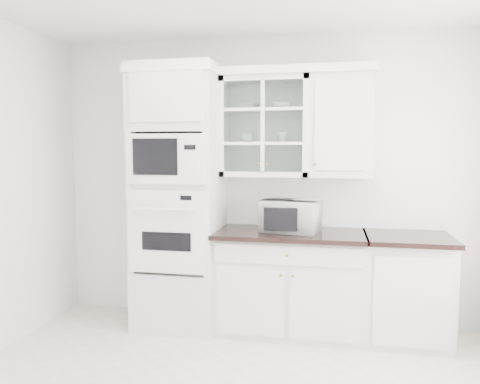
# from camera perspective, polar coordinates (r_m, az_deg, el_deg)

# --- Properties ---
(room_shell) EXTENTS (4.00, 3.50, 2.70)m
(room_shell) POSITION_cam_1_polar(r_m,az_deg,el_deg) (3.18, -0.42, 7.59)
(room_shell) COLOR white
(room_shell) RESTS_ON ground
(oven_column) EXTENTS (0.76, 0.68, 2.40)m
(oven_column) POSITION_cam_1_polar(r_m,az_deg,el_deg) (4.35, -7.47, -0.73)
(oven_column) COLOR silver
(oven_column) RESTS_ON ground
(base_cabinet_run) EXTENTS (1.32, 0.67, 0.92)m
(base_cabinet_run) POSITION_cam_1_polar(r_m,az_deg,el_deg) (4.31, 6.11, -10.77)
(base_cabinet_run) COLOR silver
(base_cabinet_run) RESTS_ON ground
(extra_base_cabinet) EXTENTS (0.72, 0.67, 0.92)m
(extra_base_cabinet) POSITION_cam_1_polar(r_m,az_deg,el_deg) (4.34, 19.62, -10.92)
(extra_base_cabinet) COLOR silver
(extra_base_cabinet) RESTS_ON ground
(upper_cabinet_glass) EXTENTS (0.80, 0.33, 0.90)m
(upper_cabinet_glass) POSITION_cam_1_polar(r_m,az_deg,el_deg) (4.31, 3.11, 7.91)
(upper_cabinet_glass) COLOR silver
(upper_cabinet_glass) RESTS_ON room_shell
(upper_cabinet_solid) EXTENTS (0.55, 0.33, 0.90)m
(upper_cabinet_solid) POSITION_cam_1_polar(r_m,az_deg,el_deg) (4.27, 12.20, 7.82)
(upper_cabinet_solid) COLOR silver
(upper_cabinet_solid) RESTS_ON room_shell
(crown_molding) EXTENTS (2.14, 0.38, 0.07)m
(crown_molding) POSITION_cam_1_polar(r_m,az_deg,el_deg) (4.35, 1.68, 14.31)
(crown_molding) COLOR white
(crown_molding) RESTS_ON room_shell
(countertop_microwave) EXTENTS (0.56, 0.50, 0.28)m
(countertop_microwave) POSITION_cam_1_polar(r_m,az_deg,el_deg) (4.18, 6.23, -2.86)
(countertop_microwave) COLOR white
(countertop_microwave) RESTS_ON base_cabinet_run
(bowl_a) EXTENTS (0.23, 0.23, 0.05)m
(bowl_a) POSITION_cam_1_polar(r_m,az_deg,el_deg) (4.36, 1.07, 10.33)
(bowl_a) COLOR white
(bowl_a) RESTS_ON upper_cabinet_glass
(bowl_b) EXTENTS (0.19, 0.19, 0.06)m
(bowl_b) POSITION_cam_1_polar(r_m,az_deg,el_deg) (4.31, 5.03, 10.41)
(bowl_b) COLOR white
(bowl_b) RESTS_ON upper_cabinet_glass
(cup_a) EXTENTS (0.11, 0.11, 0.08)m
(cup_a) POSITION_cam_1_polar(r_m,az_deg,el_deg) (4.35, 0.95, 6.60)
(cup_a) COLOR white
(cup_a) RESTS_ON upper_cabinet_glass
(cup_b) EXTENTS (0.10, 0.10, 0.09)m
(cup_b) POSITION_cam_1_polar(r_m,az_deg,el_deg) (4.28, 5.17, 6.64)
(cup_b) COLOR white
(cup_b) RESTS_ON upper_cabinet_glass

